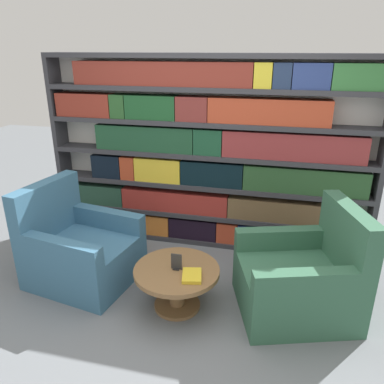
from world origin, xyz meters
name	(u,v)px	position (x,y,z in m)	size (l,w,h in m)	color
ground_plane	(171,321)	(0.00, 0.00, 0.00)	(14.00, 14.00, 0.00)	slate
bookshelf	(209,155)	(0.02, 1.45, 1.03)	(3.51, 0.30, 2.07)	silver
armchair_left	(79,250)	(-1.03, 0.40, 0.30)	(1.04, 0.95, 0.95)	#386684
armchair_right	(302,279)	(1.03, 0.41, 0.30)	(1.12, 1.04, 0.95)	#336047
coffee_table	(177,280)	(0.00, 0.19, 0.27)	(0.73, 0.73, 0.38)	brown
table_sign	(177,263)	(0.00, 0.19, 0.44)	(0.09, 0.06, 0.14)	black
stray_book	(192,276)	(0.15, 0.10, 0.40)	(0.19, 0.23, 0.03)	gold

